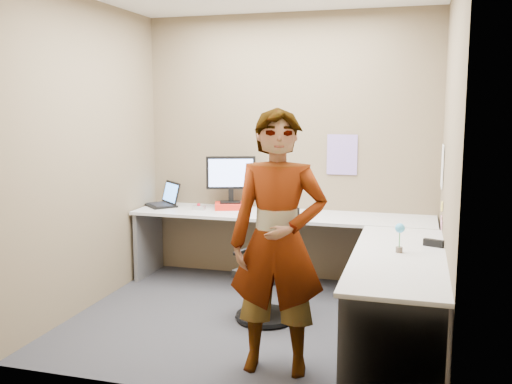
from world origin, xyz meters
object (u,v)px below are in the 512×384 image
(monitor, at_px, (231,175))
(office_chair, at_px, (269,275))
(person, at_px, (278,243))
(desk, at_px, (314,245))

(monitor, bearing_deg, office_chair, -75.47)
(office_chair, bearing_deg, person, -52.61)
(monitor, bearing_deg, desk, -54.90)
(monitor, relative_size, person, 0.28)
(desk, distance_m, person, 1.24)
(person, bearing_deg, monitor, 111.23)
(desk, relative_size, office_chair, 3.21)
(desk, height_order, office_chair, office_chair)
(desk, bearing_deg, person, -91.30)
(desk, xyz_separation_m, monitor, (-1.00, 0.72, 0.49))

